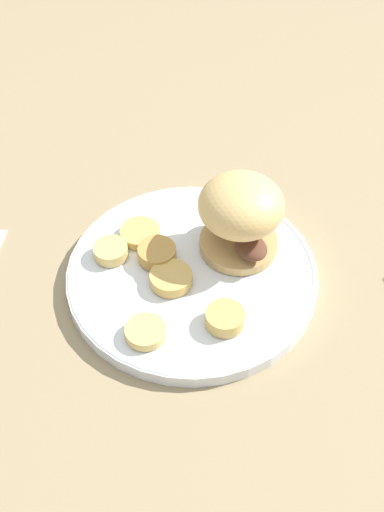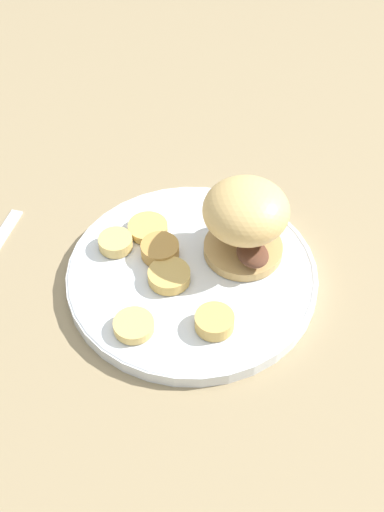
% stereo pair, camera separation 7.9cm
% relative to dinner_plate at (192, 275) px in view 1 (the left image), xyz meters
% --- Properties ---
extents(ground_plane, '(4.00, 4.00, 0.00)m').
position_rel_dinner_plate_xyz_m(ground_plane, '(0.00, 0.00, -0.01)').
color(ground_plane, '#937F5B').
extents(dinner_plate, '(0.29, 0.29, 0.02)m').
position_rel_dinner_plate_xyz_m(dinner_plate, '(0.00, 0.00, 0.00)').
color(dinner_plate, white).
rests_on(dinner_plate, ground_plane).
extents(sandwich, '(0.10, 0.10, 0.10)m').
position_rel_dinner_plate_xyz_m(sandwich, '(0.04, -0.05, 0.06)').
color(sandwich, tan).
rests_on(sandwich, dinner_plate).
extents(potato_round_0, '(0.04, 0.04, 0.01)m').
position_rel_dinner_plate_xyz_m(potato_round_0, '(-0.09, 0.05, 0.01)').
color(potato_round_0, '#DBB766').
rests_on(potato_round_0, dinner_plate).
extents(potato_round_1, '(0.04, 0.04, 0.02)m').
position_rel_dinner_plate_xyz_m(potato_round_1, '(0.02, 0.04, 0.02)').
color(potato_round_1, '#BC8942').
rests_on(potato_round_1, dinner_plate).
extents(potato_round_2, '(0.04, 0.04, 0.02)m').
position_rel_dinner_plate_xyz_m(potato_round_2, '(-0.07, -0.03, 0.02)').
color(potato_round_2, tan).
rests_on(potato_round_2, dinner_plate).
extents(potato_round_3, '(0.05, 0.05, 0.01)m').
position_rel_dinner_plate_xyz_m(potato_round_3, '(0.06, 0.06, 0.01)').
color(potato_round_3, tan).
rests_on(potato_round_3, dinner_plate).
extents(potato_round_4, '(0.04, 0.04, 0.01)m').
position_rel_dinner_plate_xyz_m(potato_round_4, '(0.03, 0.09, 0.01)').
color(potato_round_4, '#DBB766').
rests_on(potato_round_4, dinner_plate).
extents(potato_round_5, '(0.05, 0.05, 0.01)m').
position_rel_dinner_plate_xyz_m(potato_round_5, '(-0.02, 0.02, 0.01)').
color(potato_round_5, tan).
rests_on(potato_round_5, dinner_plate).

